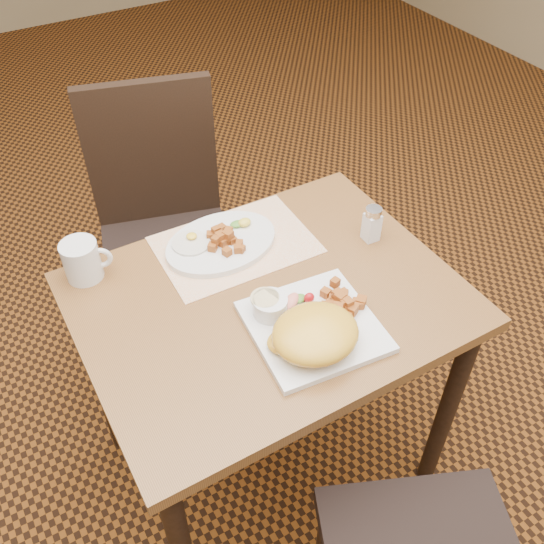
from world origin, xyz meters
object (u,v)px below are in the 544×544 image
Objects in this scene: chair_far at (163,218)px; plate_square at (313,327)px; plate_oval at (221,243)px; coffee_mug at (83,260)px; table at (269,326)px; salt_shaker at (372,223)px.

plate_square is at bearing 109.80° from chair_far.
plate_oval is 0.35m from coffee_mug.
coffee_mug reaches higher than plate_oval.
plate_square is (0.04, -0.14, 0.12)m from table.
salt_shaker is at bearing 32.44° from plate_square.
table is 9.00× the size of salt_shaker.
chair_far is at bearing 48.99° from coffee_mug.
table is 2.96× the size of plate_oval.
table is 0.19m from plate_square.
coffee_mug is (-0.70, 0.24, -0.00)m from salt_shaker.
plate_oval reaches higher than table.
chair_far is 8.26× the size of coffee_mug.
salt_shaker is (0.34, 0.05, 0.16)m from table.
table is 0.25m from plate_oval.
table is 0.93× the size of chair_far.
plate_square is at bearing -81.73° from plate_oval.
chair_far is 3.46× the size of plate_square.
chair_far is 0.50m from plate_oval.
plate_oval is 2.59× the size of coffee_mug.
plate_square is 0.37m from plate_oval.
chair_far is at bearing 94.26° from plate_square.
salt_shaker is at bearing 8.48° from table.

